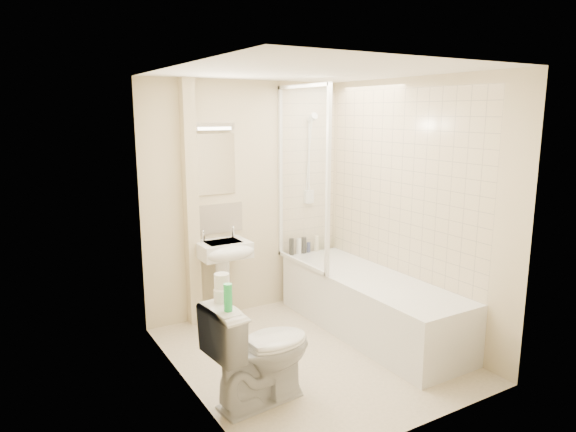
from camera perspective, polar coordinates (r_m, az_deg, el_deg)
floor at (r=4.66m, az=2.59°, el=-15.11°), size 2.50×2.50×0.00m
wall_back at (r=5.33m, az=-4.68°, el=1.88°), size 2.20×0.02×2.40m
wall_left at (r=3.78m, az=-11.33°, el=-2.29°), size 0.02×2.50×2.40m
wall_right at (r=4.94m, az=13.45°, el=0.84°), size 0.02×2.50×2.40m
ceiling at (r=4.18m, az=2.90°, el=15.78°), size 2.20×2.50×0.02m
tile_back at (r=5.65m, az=2.20°, el=4.76°), size 0.70×0.01×1.75m
tile_right at (r=4.99m, az=12.50°, el=3.59°), size 0.01×2.10×1.75m
pipe_boxing at (r=5.04m, az=-10.72°, el=1.15°), size 0.12×0.12×2.40m
splashback at (r=5.21m, az=-8.13°, el=-0.33°), size 0.60×0.02×0.30m
mirror at (r=5.12m, az=-8.30°, el=5.70°), size 0.46×0.01×0.60m
strip_light at (r=5.08m, az=-8.32°, el=9.83°), size 0.42×0.07×0.07m
bathtub at (r=5.05m, az=9.09°, el=-9.52°), size 0.70×2.10×0.55m
shower_screen at (r=5.10m, az=1.58°, el=4.31°), size 0.04×0.92×1.80m
shower_fixture at (r=5.60m, az=2.45°, el=5.94°), size 0.10×0.16×0.99m
pedestal_sink at (r=5.09m, az=-7.03°, el=-4.75°), size 0.49×0.46×0.95m
bottle_black_a at (r=5.60m, az=0.38°, el=-3.44°), size 0.05×0.05×0.19m
bottle_white_a at (r=5.65m, az=1.21°, el=-3.38°), size 0.06×0.06×0.17m
bottle_black_b at (r=5.69m, az=1.77°, el=-3.26°), size 0.06×0.06×0.18m
bottle_blue at (r=5.73m, az=2.29°, el=-3.50°), size 0.04×0.04×0.11m
bottle_cream at (r=5.78m, az=3.18°, el=-3.08°), size 0.05×0.05×0.17m
bottle_green at (r=5.87m, az=4.37°, el=-3.27°), size 0.06×0.06×0.09m
toilet at (r=3.83m, az=-3.08°, el=-14.68°), size 0.60×0.87×0.80m
toilet_roll_lower at (r=3.61m, az=-7.39°, el=-8.74°), size 0.11×0.11×0.09m
toilet_roll_upper at (r=3.62m, az=-7.37°, el=-7.13°), size 0.11×0.11×0.10m
green_bottle at (r=3.43m, az=-6.69°, el=-8.98°), size 0.06×0.06×0.19m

